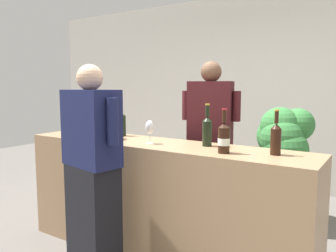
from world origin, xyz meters
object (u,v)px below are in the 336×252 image
Objects in this scene: ice_bucket at (106,128)px; wine_bottle_2 at (70,124)px; wine_bottle_6 at (276,138)px; person_guest at (92,178)px; wine_bottle_0 at (207,130)px; wine_glass at (150,128)px; wine_bottle_4 at (122,124)px; wine_bottle_3 at (65,123)px; potted_shrub at (283,142)px; wine_bottle_5 at (89,125)px; person_server at (210,152)px; wine_bottle_1 at (224,138)px.

wine_bottle_2 is at bearing -170.11° from ice_bucket.
person_guest is (-1.17, -0.61, -0.32)m from wine_bottle_6.
wine_bottle_6 is (1.88, 0.20, -0.00)m from wine_bottle_2.
wine_bottle_2 is (-1.32, -0.25, -0.01)m from wine_bottle_0.
wine_glass is 0.62m from person_guest.
wine_bottle_6 is (1.49, -0.10, 0.00)m from wine_bottle_4.
wine_bottle_2 is 1.65× the size of wine_glass.
wine_bottle_3 reaches higher than potted_shrub.
wine_bottle_2 is at bearing -136.70° from potted_shrub.
wine_bottle_2 reaches higher than wine_bottle_5.
person_guest is at bearing -42.64° from wine_bottle_5.
wine_bottle_3 is at bearing -148.61° from person_server.
wine_bottle_0 is 1.66× the size of ice_bucket.
wine_bottle_6 is 1.36m from person_guest.
wine_bottle_6 is 1.01m from person_server.
ice_bucket reaches higher than wine_glass.
wine_bottle_5 reaches higher than wine_bottle_6.
wine_bottle_1 is 0.94× the size of wine_bottle_3.
wine_bottle_3 is 0.98m from wine_glass.
person_guest is at bearing -152.54° from wine_bottle_6.
potted_shrub is at bearing 63.07° from wine_glass.
wine_bottle_6 is at bearing 5.96° from wine_bottle_2.
wine_bottle_5 is at bearing -170.89° from wine_bottle_0.
wine_bottle_1 is at bearing -156.93° from wine_bottle_6.
wine_bottle_0 reaches higher than wine_bottle_6.
person_server reaches higher than wine_bottle_3.
wine_bottle_3 is (-0.10, 0.03, 0.00)m from wine_bottle_2.
wine_bottle_0 is 1.06× the size of wine_bottle_1.
wine_bottle_1 reaches higher than ice_bucket.
person_guest reaches higher than wine_glass.
person_guest reaches higher than ice_bucket.
potted_shrub is at bearing 65.23° from person_guest.
wine_bottle_3 is 1.66× the size of ice_bucket.
wine_bottle_0 is 1.06× the size of wine_bottle_2.
wine_bottle_4 is 1.50m from wine_bottle_6.
wine_bottle_0 is 1.35m from wine_bottle_2.
wine_bottle_5 is 2.02m from potted_shrub.
wine_bottle_3 is 1.06× the size of wine_bottle_5.
person_guest is (-0.61, -0.66, -0.33)m from wine_bottle_0.
wine_bottle_0 is at bearing 9.11° from wine_bottle_5.
person_server is (-0.78, 0.57, -0.28)m from wine_bottle_6.
wine_bottle_4 is at bearing -135.17° from potted_shrub.
person_server is at bearing 33.05° from wine_bottle_4.
wine_bottle_1 is at bearing -2.49° from wine_glass.
wine_bottle_0 is 1.15m from wine_bottle_5.
wine_bottle_5 reaches higher than potted_shrub.
wine_bottle_0 is 0.20× the size of person_server.
wine_bottle_5 is at bearing -129.61° from wine_bottle_4.
wine_bottle_4 is at bearing -146.95° from person_server.
wine_glass is (0.49, -0.21, 0.01)m from wine_bottle_4.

